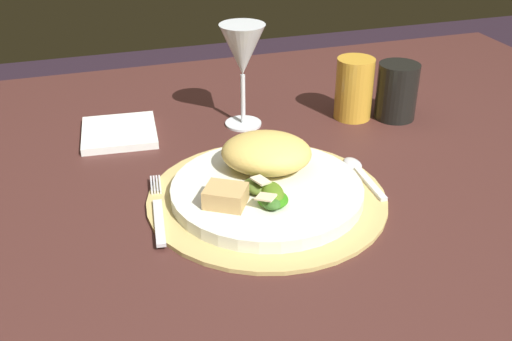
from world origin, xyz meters
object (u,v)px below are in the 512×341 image
(spoon, at_px, (359,171))
(amber_tumbler, at_px, (354,89))
(napkin, at_px, (119,132))
(fork, at_px, (158,212))
(dark_tumbler, at_px, (397,91))
(wine_glass, at_px, (245,53))
(dinner_plate, at_px, (267,191))
(dining_table, at_px, (278,231))

(spoon, xyz_separation_m, amber_tumbler, (0.08, 0.20, 0.05))
(napkin, distance_m, amber_tumbler, 0.41)
(fork, height_order, dark_tumbler, dark_tumbler)
(spoon, bearing_deg, wine_glass, 115.58)
(dinner_plate, distance_m, fork, 0.15)
(napkin, xyz_separation_m, amber_tumbler, (0.41, -0.05, 0.05))
(dark_tumbler, bearing_deg, amber_tumbler, 161.34)
(dinner_plate, height_order, spoon, dinner_plate)
(amber_tumbler, bearing_deg, dinner_plate, -136.80)
(napkin, relative_size, dark_tumbler, 1.29)
(dinner_plate, bearing_deg, dark_tumbler, 32.65)
(fork, relative_size, napkin, 1.34)
(fork, height_order, amber_tumbler, amber_tumbler)
(dining_table, distance_m, wine_glass, 0.30)
(fork, distance_m, amber_tumbler, 0.44)
(spoon, xyz_separation_m, napkin, (-0.32, 0.24, -0.00))
(dining_table, bearing_deg, dark_tumbler, 27.21)
(dinner_plate, bearing_deg, dining_table, 56.29)
(fork, xyz_separation_m, wine_glass, (0.19, 0.25, 0.12))
(fork, bearing_deg, dining_table, 16.56)
(napkin, height_order, amber_tumbler, amber_tumbler)
(spoon, bearing_deg, dining_table, 162.24)
(dinner_plate, distance_m, spoon, 0.15)
(napkin, bearing_deg, fork, -85.33)
(spoon, bearing_deg, amber_tumbler, 67.24)
(dinner_plate, bearing_deg, fork, 179.07)
(fork, relative_size, amber_tumbler, 1.58)
(dining_table, relative_size, amber_tumbler, 13.55)
(fork, bearing_deg, wine_glass, 51.62)
(dinner_plate, bearing_deg, napkin, 122.73)
(dinner_plate, distance_m, wine_glass, 0.28)
(dining_table, xyz_separation_m, fork, (-0.19, -0.06, 0.11))
(fork, bearing_deg, amber_tumbler, 29.48)
(napkin, bearing_deg, dark_tumbler, -8.58)
(amber_tumbler, height_order, dark_tumbler, amber_tumbler)
(dinner_plate, distance_m, amber_tumbler, 0.32)
(wine_glass, distance_m, amber_tumbler, 0.21)
(dinner_plate, bearing_deg, wine_glass, 79.95)
(dining_table, distance_m, spoon, 0.16)
(spoon, bearing_deg, napkin, 142.88)
(dining_table, height_order, fork, fork)
(amber_tumbler, distance_m, dark_tumbler, 0.08)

